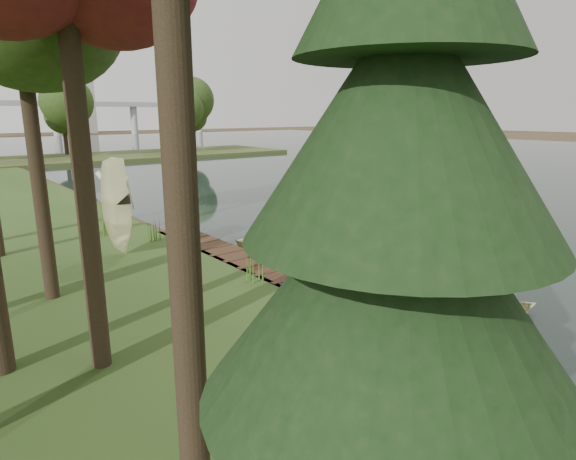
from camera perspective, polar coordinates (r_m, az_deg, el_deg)
ground at (r=17.97m, az=2.30°, el=-4.81°), size 300.00×300.00×0.00m
water at (r=52.98m, az=12.97°, el=7.20°), size 130.00×200.00×0.05m
boardwalk at (r=16.97m, az=-1.82°, el=-5.39°), size 1.60×16.00×0.30m
peninsula at (r=65.97m, az=-21.63°, el=7.98°), size 50.00×14.00×0.45m
far_trees at (r=64.86m, az=-24.99°, el=13.10°), size 45.60×5.60×8.80m
bridge at (r=134.96m, az=-29.17°, el=12.60°), size 95.90×4.00×8.60m
building_a at (r=158.37m, az=-24.08°, el=13.74°), size 10.00×8.00×18.00m
rowboat_0 at (r=14.81m, az=23.05°, el=-8.57°), size 3.64×3.18×0.63m
rowboat_1 at (r=15.36m, az=17.86°, el=-7.27°), size 3.64×3.01×0.65m
rowboat_2 at (r=16.27m, az=14.42°, el=-5.75°), size 4.04×3.45×0.71m
rowboat_3 at (r=16.84m, az=9.10°, el=-4.87°), size 3.67×2.94×0.68m
rowboat_4 at (r=18.01m, az=5.93°, el=-3.39°), size 4.07×3.19×0.76m
rowboat_5 at (r=19.16m, az=3.84°, el=-2.39°), size 3.76×2.96×0.71m
rowboat_6 at (r=19.81m, az=-0.03°, el=-1.65°), size 4.64×3.94×0.82m
rowboat_7 at (r=21.24m, az=-1.55°, el=-0.71°), size 3.64×2.68×0.73m
stored_rowboat at (r=19.88m, az=-19.02°, el=-1.66°), size 3.98×3.00×0.78m
pine_tree at (r=4.51m, az=13.18°, el=4.32°), size 3.80×3.80×7.75m
reeds_0 at (r=12.17m, az=9.32°, el=-10.57°), size 0.60×0.60×0.87m
reeds_1 at (r=15.89m, az=-3.82°, el=-4.35°), size 0.60×0.60×0.97m
reeds_2 at (r=21.68m, az=-15.63°, el=0.04°), size 0.60×0.60×0.95m
reeds_3 at (r=23.29m, az=-21.22°, el=0.74°), size 0.60×0.60×1.10m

